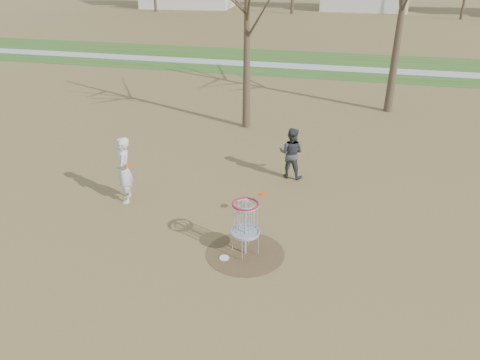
# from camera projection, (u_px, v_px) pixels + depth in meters

# --- Properties ---
(ground) EXTENTS (160.00, 160.00, 0.00)m
(ground) POSITION_uv_depth(u_px,v_px,m) (245.00, 253.00, 10.66)
(ground) COLOR brown
(ground) RESTS_ON ground
(green_band) EXTENTS (160.00, 8.00, 0.01)m
(green_band) POSITION_uv_depth(u_px,v_px,m) (324.00, 64.00, 29.00)
(green_band) COLOR #2D5119
(green_band) RESTS_ON ground
(footpath) EXTENTS (160.00, 1.50, 0.01)m
(footpath) POSITION_uv_depth(u_px,v_px,m) (323.00, 68.00, 28.12)
(footpath) COLOR #9E9E99
(footpath) RESTS_ON green_band
(dirt_circle) EXTENTS (1.80, 1.80, 0.01)m
(dirt_circle) POSITION_uv_depth(u_px,v_px,m) (245.00, 253.00, 10.66)
(dirt_circle) COLOR #47331E
(dirt_circle) RESTS_ON ground
(player_standing) EXTENTS (0.66, 0.79, 1.85)m
(player_standing) POSITION_uv_depth(u_px,v_px,m) (124.00, 170.00, 12.55)
(player_standing) COLOR silver
(player_standing) RESTS_ON ground
(player_throwing) EXTENTS (0.83, 0.68, 1.57)m
(player_throwing) POSITION_uv_depth(u_px,v_px,m) (291.00, 153.00, 14.00)
(player_throwing) COLOR #36373C
(player_throwing) RESTS_ON ground
(disc_grounded) EXTENTS (0.22, 0.22, 0.02)m
(disc_grounded) POSITION_uv_depth(u_px,v_px,m) (224.00, 258.00, 10.47)
(disc_grounded) COLOR silver
(disc_grounded) RESTS_ON dirt_circle
(discs_in_play) EXTENTS (3.81, 0.25, 0.43)m
(discs_in_play) POSITION_uv_depth(u_px,v_px,m) (197.00, 180.00, 11.94)
(discs_in_play) COLOR #E3510B
(discs_in_play) RESTS_ON ground
(disc_golf_basket) EXTENTS (0.64, 0.64, 1.35)m
(disc_golf_basket) POSITION_uv_depth(u_px,v_px,m) (245.00, 219.00, 10.27)
(disc_golf_basket) COLOR #9EA3AD
(disc_golf_basket) RESTS_ON ground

